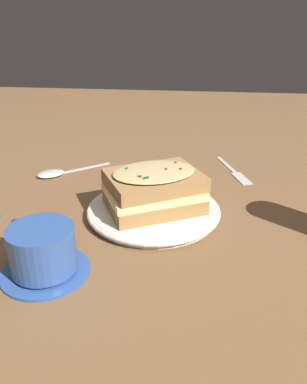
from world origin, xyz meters
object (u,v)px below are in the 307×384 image
fork (235,173)px  spoon (55,173)px  sandwich (153,189)px  dinner_plate (154,210)px  teacup_with_saucer (42,252)px

fork → spoon: bearing=-10.7°
sandwich → spoon: (0.15, 0.24, -0.04)m
sandwich → spoon: 0.29m
sandwich → spoon: size_ratio=1.29×
dinner_plate → spoon: dinner_plate is taller
dinner_plate → sandwich: (0.00, 0.00, 0.04)m
sandwich → spoon: sandwich is taller
fork → sandwich: bearing=34.0°
teacup_with_saucer → spoon: teacup_with_saucer is taller
dinner_plate → spoon: bearing=57.0°
dinner_plate → sandwich: 0.04m
teacup_with_saucer → spoon: 0.36m
teacup_with_saucer → sandwich: bearing=-89.2°
dinner_plate → fork: size_ratio=1.39×
sandwich → fork: 0.27m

